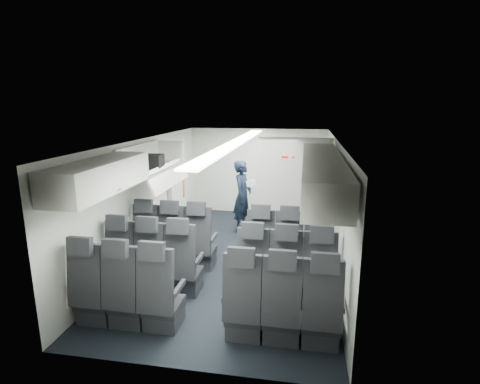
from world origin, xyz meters
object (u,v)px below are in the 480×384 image
(seat_row_mid, at_px, (218,271))
(boarding_door, at_px, (177,186))
(seat_row_front, at_px, (230,248))
(seat_row_rear, at_px, (202,303))
(flight_attendant, at_px, (243,196))
(carry_on_bag, at_px, (150,162))
(galley_unit, at_px, (295,180))

(seat_row_mid, distance_m, boarding_door, 3.45)
(seat_row_front, bearing_deg, boarding_door, 128.16)
(seat_row_mid, bearing_deg, seat_row_rear, -90.00)
(flight_attendant, relative_size, carry_on_bag, 3.84)
(flight_attendant, bearing_deg, seat_row_rear, -167.04)
(seat_row_rear, bearing_deg, flight_attendant, 92.06)
(seat_row_rear, bearing_deg, seat_row_front, 90.00)
(seat_row_front, bearing_deg, seat_row_rear, -90.00)
(seat_row_front, height_order, galley_unit, galley_unit)
(seat_row_front, height_order, carry_on_bag, carry_on_bag)
(seat_row_mid, distance_m, seat_row_rear, 0.90)
(carry_on_bag, bearing_deg, seat_row_mid, -39.11)
(seat_row_front, bearing_deg, galley_unit, 73.72)
(carry_on_bag, bearing_deg, flight_attendant, 54.21)
(seat_row_rear, height_order, galley_unit, galley_unit)
(seat_row_front, bearing_deg, carry_on_bag, 173.34)
(seat_row_mid, bearing_deg, carry_on_bag, 142.94)
(seat_row_mid, bearing_deg, boarding_door, 118.77)
(flight_attendant, bearing_deg, seat_row_mid, -166.41)
(seat_row_mid, bearing_deg, galley_unit, 77.12)
(seat_row_front, distance_m, carry_on_bag, 1.99)
(boarding_door, relative_size, flight_attendant, 1.18)
(galley_unit, bearing_deg, boarding_door, -155.72)
(seat_row_rear, distance_m, carry_on_bag, 2.79)
(seat_row_front, distance_m, seat_row_rear, 1.80)
(flight_attendant, bearing_deg, seat_row_front, -165.24)
(seat_row_front, height_order, seat_row_rear, same)
(seat_row_rear, xyz_separation_m, boarding_door, (-1.64, 3.89, 0.55))
(galley_unit, bearing_deg, seat_row_front, -106.28)
(seat_row_front, xyz_separation_m, boarding_door, (-1.64, 2.09, 0.55))
(seat_row_rear, xyz_separation_m, flight_attendant, (-0.14, 3.87, 0.38))
(seat_row_front, height_order, seat_row_mid, same)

